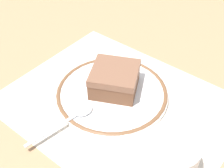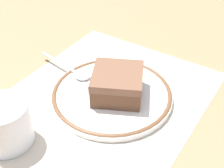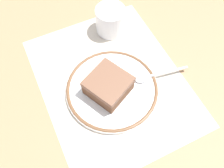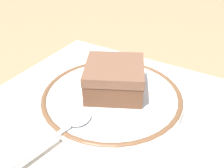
{
  "view_description": "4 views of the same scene",
  "coord_description": "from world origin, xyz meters",
  "px_view_note": "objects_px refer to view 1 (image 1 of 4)",
  "views": [
    {
      "loc": [
        0.24,
        -0.32,
        0.41
      ],
      "look_at": [
        -0.02,
        0.01,
        0.03
      ],
      "focal_mm": 48.24,
      "sensor_mm": 36.0,
      "label": 1
    },
    {
      "loc": [
        0.34,
        0.25,
        0.38
      ],
      "look_at": [
        -0.02,
        0.01,
        0.03
      ],
      "focal_mm": 50.92,
      "sensor_mm": 36.0,
      "label": 2
    },
    {
      "loc": [
        -0.26,
        0.12,
        0.5
      ],
      "look_at": [
        -0.02,
        0.01,
        0.03
      ],
      "focal_mm": 38.3,
      "sensor_mm": 36.0,
      "label": 3
    },
    {
      "loc": [
        0.14,
        -0.27,
        0.25
      ],
      "look_at": [
        -0.02,
        0.01,
        0.03
      ],
      "focal_mm": 41.86,
      "sensor_mm": 36.0,
      "label": 4
    }
  ],
  "objects_px": {
    "spoon": "(74,116)",
    "cup": "(171,161)",
    "cake_slice": "(115,79)",
    "plate": "(112,93)"
  },
  "relations": [
    {
      "from": "plate",
      "to": "cup",
      "type": "bearing_deg",
      "value": -24.24
    },
    {
      "from": "spoon",
      "to": "cup",
      "type": "bearing_deg",
      "value": 5.07
    },
    {
      "from": "spoon",
      "to": "cake_slice",
      "type": "bearing_deg",
      "value": 85.01
    },
    {
      "from": "spoon",
      "to": "cup",
      "type": "relative_size",
      "value": 1.77
    },
    {
      "from": "spoon",
      "to": "cup",
      "type": "distance_m",
      "value": 0.18
    },
    {
      "from": "cake_slice",
      "to": "cup",
      "type": "relative_size",
      "value": 1.49
    },
    {
      "from": "cake_slice",
      "to": "cup",
      "type": "distance_m",
      "value": 0.2
    },
    {
      "from": "cake_slice",
      "to": "spoon",
      "type": "distance_m",
      "value": 0.11
    },
    {
      "from": "spoon",
      "to": "cup",
      "type": "height_order",
      "value": "cup"
    },
    {
      "from": "plate",
      "to": "cake_slice",
      "type": "distance_m",
      "value": 0.03
    }
  ]
}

